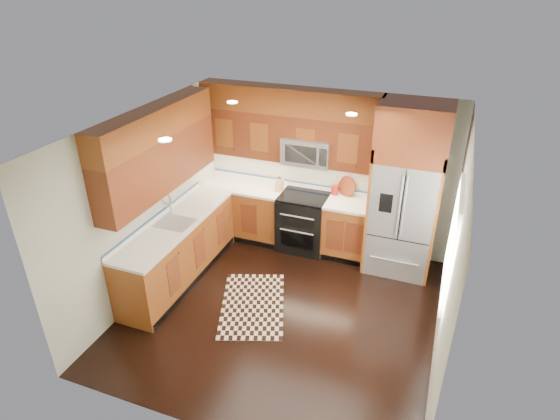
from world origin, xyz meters
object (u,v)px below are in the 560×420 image
at_px(refrigerator, 406,191).
at_px(rug, 253,305).
at_px(range, 303,222).
at_px(knife_block, 279,185).
at_px(utensil_crock, 335,188).

xyz_separation_m(refrigerator, rug, (-1.72, -1.66, -1.30)).
bearing_deg(range, refrigerator, -1.40).
bearing_deg(refrigerator, rug, -136.07).
bearing_deg(range, rug, -95.78).
bearing_deg(rug, refrigerator, 24.10).
bearing_deg(refrigerator, knife_block, 176.98).
distance_m(range, knife_block, 0.72).
bearing_deg(utensil_crock, refrigerator, -14.22).
xyz_separation_m(knife_block, utensil_crock, (0.88, 0.18, 0.01)).
bearing_deg(knife_block, range, -8.68).
distance_m(refrigerator, rug, 2.72).
height_order(knife_block, utensil_crock, utensil_crock).
distance_m(range, utensil_crock, 0.77).
height_order(range, rug, range).
bearing_deg(knife_block, utensil_crock, 11.31).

